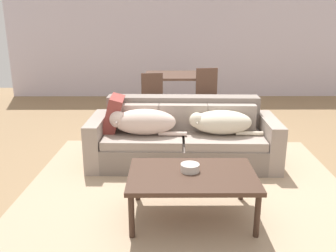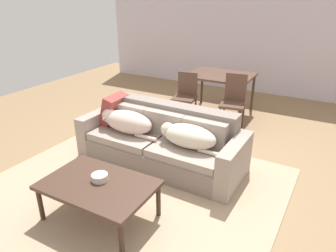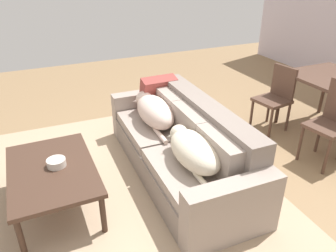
{
  "view_description": "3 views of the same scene",
  "coord_description": "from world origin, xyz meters",
  "px_view_note": "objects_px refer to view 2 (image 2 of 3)",
  "views": [
    {
      "loc": [
        -0.49,
        -4.33,
        1.77
      ],
      "look_at": [
        -0.46,
        -0.22,
        0.53
      ],
      "focal_mm": 39.04,
      "sensor_mm": 36.0,
      "label": 1
    },
    {
      "loc": [
        1.64,
        -3.34,
        2.22
      ],
      "look_at": [
        -0.19,
        -0.02,
        0.57
      ],
      "focal_mm": 33.26,
      "sensor_mm": 36.0,
      "label": 2
    },
    {
      "loc": [
        2.4,
        -1.41,
        2.12
      ],
      "look_at": [
        -0.19,
        -0.23,
        0.66
      ],
      "focal_mm": 34.81,
      "sensor_mm": 36.0,
      "label": 3
    }
  ],
  "objects_px": {
    "dog_on_right_cushion": "(188,136)",
    "coffee_table": "(98,187)",
    "bowl_on_coffee_table": "(100,177)",
    "couch": "(162,142)",
    "dog_on_left_cushion": "(126,121)",
    "dining_chair_near_left": "(186,94)",
    "throw_pillow_by_left_arm": "(114,110)",
    "dining_table": "(220,78)",
    "dining_chair_near_right": "(234,100)"
  },
  "relations": [
    {
      "from": "dog_on_left_cushion",
      "to": "coffee_table",
      "type": "distance_m",
      "value": 1.33
    },
    {
      "from": "dog_on_right_cushion",
      "to": "dining_chair_near_right",
      "type": "relative_size",
      "value": 0.92
    },
    {
      "from": "dog_on_right_cushion",
      "to": "throw_pillow_by_left_arm",
      "type": "xyz_separation_m",
      "value": [
        -1.3,
        0.19,
        0.05
      ]
    },
    {
      "from": "dog_on_left_cushion",
      "to": "dining_table",
      "type": "height_order",
      "value": "dining_table"
    },
    {
      "from": "dining_chair_near_right",
      "to": "throw_pillow_by_left_arm",
      "type": "bearing_deg",
      "value": -139.0
    },
    {
      "from": "bowl_on_coffee_table",
      "to": "couch",
      "type": "bearing_deg",
      "value": 90.18
    },
    {
      "from": "throw_pillow_by_left_arm",
      "to": "dog_on_left_cushion",
      "type": "bearing_deg",
      "value": -29.19
    },
    {
      "from": "couch",
      "to": "dog_on_left_cushion",
      "type": "height_order",
      "value": "couch"
    },
    {
      "from": "bowl_on_coffee_table",
      "to": "dining_chair_near_left",
      "type": "bearing_deg",
      "value": 98.48
    },
    {
      "from": "dog_on_left_cushion",
      "to": "bowl_on_coffee_table",
      "type": "distance_m",
      "value": 1.27
    },
    {
      "from": "dog_on_right_cushion",
      "to": "throw_pillow_by_left_arm",
      "type": "bearing_deg",
      "value": 173.13
    },
    {
      "from": "throw_pillow_by_left_arm",
      "to": "bowl_on_coffee_table",
      "type": "xyz_separation_m",
      "value": [
        0.87,
        -1.37,
        -0.14
      ]
    },
    {
      "from": "dog_on_left_cushion",
      "to": "dining_chair_near_left",
      "type": "xyz_separation_m",
      "value": [
        0.07,
        1.74,
        -0.08
      ]
    },
    {
      "from": "dog_on_right_cushion",
      "to": "bowl_on_coffee_table",
      "type": "distance_m",
      "value": 1.25
    },
    {
      "from": "throw_pillow_by_left_arm",
      "to": "dining_chair_near_right",
      "type": "distance_m",
      "value": 2.04
    },
    {
      "from": "dog_on_right_cushion",
      "to": "bowl_on_coffee_table",
      "type": "xyz_separation_m",
      "value": [
        -0.43,
        -1.17,
        -0.08
      ]
    },
    {
      "from": "dog_on_right_cushion",
      "to": "bowl_on_coffee_table",
      "type": "height_order",
      "value": "dog_on_right_cushion"
    },
    {
      "from": "dog_on_left_cushion",
      "to": "throw_pillow_by_left_arm",
      "type": "bearing_deg",
      "value": 152.34
    },
    {
      "from": "couch",
      "to": "dining_chair_near_left",
      "type": "xyz_separation_m",
      "value": [
        -0.43,
        1.61,
        0.17
      ]
    },
    {
      "from": "dining_chair_near_right",
      "to": "bowl_on_coffee_table",
      "type": "bearing_deg",
      "value": -107.19
    },
    {
      "from": "bowl_on_coffee_table",
      "to": "dining_table",
      "type": "height_order",
      "value": "dining_table"
    },
    {
      "from": "dog_on_right_cushion",
      "to": "dining_chair_near_left",
      "type": "bearing_deg",
      "value": 118.18
    },
    {
      "from": "throw_pillow_by_left_arm",
      "to": "dining_table",
      "type": "distance_m",
      "value": 2.31
    },
    {
      "from": "couch",
      "to": "dining_chair_near_left",
      "type": "relative_size",
      "value": 2.65
    },
    {
      "from": "dog_on_left_cushion",
      "to": "throw_pillow_by_left_arm",
      "type": "xyz_separation_m",
      "value": [
        -0.37,
        0.2,
        0.04
      ]
    },
    {
      "from": "coffee_table",
      "to": "dog_on_left_cushion",
      "type": "bearing_deg",
      "value": 113.09
    },
    {
      "from": "couch",
      "to": "bowl_on_coffee_table",
      "type": "height_order",
      "value": "couch"
    },
    {
      "from": "throw_pillow_by_left_arm",
      "to": "dining_table",
      "type": "bearing_deg",
      "value": 67.82
    },
    {
      "from": "bowl_on_coffee_table",
      "to": "dining_chair_near_left",
      "type": "relative_size",
      "value": 0.19
    },
    {
      "from": "coffee_table",
      "to": "dining_chair_near_right",
      "type": "relative_size",
      "value": 1.18
    },
    {
      "from": "coffee_table",
      "to": "dining_table",
      "type": "xyz_separation_m",
      "value": [
        -0.01,
        3.55,
        0.31
      ]
    },
    {
      "from": "dining_table",
      "to": "dining_chair_near_left",
      "type": "height_order",
      "value": "dining_chair_near_left"
    },
    {
      "from": "dining_table",
      "to": "dining_chair_near_left",
      "type": "xyz_separation_m",
      "value": [
        -0.44,
        -0.6,
        -0.22
      ]
    },
    {
      "from": "coffee_table",
      "to": "bowl_on_coffee_table",
      "type": "height_order",
      "value": "bowl_on_coffee_table"
    },
    {
      "from": "dining_chair_near_left",
      "to": "dog_on_right_cushion",
      "type": "bearing_deg",
      "value": -71.74
    },
    {
      "from": "couch",
      "to": "dining_table",
      "type": "bearing_deg",
      "value": 91.34
    },
    {
      "from": "couch",
      "to": "dining_chair_near_right",
      "type": "distance_m",
      "value": 1.69
    },
    {
      "from": "dog_on_right_cushion",
      "to": "dog_on_left_cushion",
      "type": "bearing_deg",
      "value": -177.69
    },
    {
      "from": "couch",
      "to": "bowl_on_coffee_table",
      "type": "relative_size",
      "value": 13.57
    },
    {
      "from": "dog_on_right_cushion",
      "to": "coffee_table",
      "type": "bearing_deg",
      "value": -107.26
    },
    {
      "from": "throw_pillow_by_left_arm",
      "to": "coffee_table",
      "type": "xyz_separation_m",
      "value": [
        0.88,
        -1.42,
        -0.21
      ]
    },
    {
      "from": "couch",
      "to": "coffee_table",
      "type": "distance_m",
      "value": 1.35
    },
    {
      "from": "dog_on_left_cushion",
      "to": "dog_on_right_cushion",
      "type": "xyz_separation_m",
      "value": [
        0.93,
        0.01,
        -0.01
      ]
    },
    {
      "from": "dog_on_right_cushion",
      "to": "coffee_table",
      "type": "distance_m",
      "value": 1.3
    },
    {
      "from": "dining_table",
      "to": "dining_chair_near_left",
      "type": "relative_size",
      "value": 1.36
    },
    {
      "from": "dining_table",
      "to": "couch",
      "type": "bearing_deg",
      "value": -90.2
    },
    {
      "from": "dining_chair_near_left",
      "to": "dining_chair_near_right",
      "type": "relative_size",
      "value": 0.91
    },
    {
      "from": "throw_pillow_by_left_arm",
      "to": "dog_on_right_cushion",
      "type": "bearing_deg",
      "value": -8.4
    },
    {
      "from": "coffee_table",
      "to": "dining_table",
      "type": "height_order",
      "value": "dining_table"
    },
    {
      "from": "bowl_on_coffee_table",
      "to": "dining_chair_near_left",
      "type": "height_order",
      "value": "dining_chair_near_left"
    }
  ]
}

